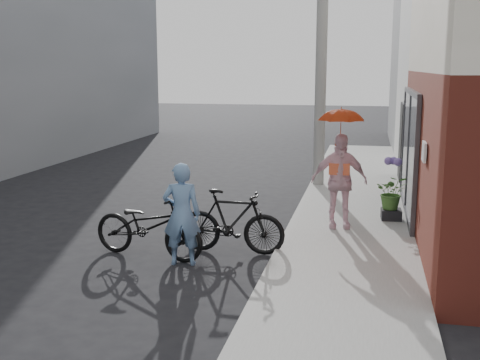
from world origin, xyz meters
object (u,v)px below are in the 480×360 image
(planter, at_px, (391,214))
(kimono_woman, at_px, (339,181))
(officer, at_px, (182,214))
(bike_right, at_px, (232,222))
(utility_pole, at_px, (321,50))
(bike_left, at_px, (148,226))

(planter, bearing_deg, kimono_woman, -141.43)
(officer, height_order, bike_right, officer)
(officer, bearing_deg, utility_pole, -115.06)
(bike_left, relative_size, bike_right, 1.11)
(bike_left, bearing_deg, kimono_woman, -42.48)
(bike_right, bearing_deg, officer, 140.07)
(bike_left, xyz_separation_m, planter, (3.97, 2.93, -0.30))
(kimono_woman, relative_size, planter, 4.55)
(utility_pole, relative_size, bike_right, 3.89)
(officer, xyz_separation_m, bike_right, (0.64, 0.74, -0.28))
(utility_pole, height_order, officer, utility_pole)
(bike_left, xyz_separation_m, kimono_woman, (2.97, 2.13, 0.48))
(utility_pole, relative_size, bike_left, 3.49)
(utility_pole, relative_size, officer, 4.27)
(bike_left, bearing_deg, utility_pole, -7.91)
(officer, xyz_separation_m, planter, (3.32, 3.16, -0.60))
(bike_right, bearing_deg, bike_left, 112.44)
(officer, relative_size, bike_right, 0.91)
(officer, distance_m, kimono_woman, 3.31)
(officer, distance_m, bike_left, 0.75)
(utility_pole, bearing_deg, bike_right, -99.51)
(officer, height_order, bike_left, officer)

